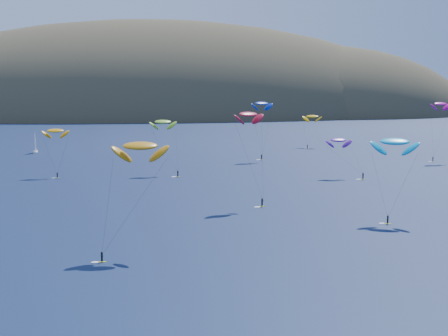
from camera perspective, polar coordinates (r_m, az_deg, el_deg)
name	(u,v)px	position (r m, az deg, el deg)	size (l,w,h in m)	color
ground	(334,332)	(76.86, 10.06, -14.54)	(2800.00, 2800.00, 0.00)	black
island	(178,125)	(633.60, -4.27, 3.96)	(730.00, 300.00, 210.00)	#3D3526
sailboat	(36,151)	(279.51, -16.85, 1.50)	(7.84, 6.78, 9.73)	silver
kitesurfer_1	(55,131)	(207.12, -15.16, 3.31)	(8.46, 9.28, 16.66)	yellow
kitesurfer_2	(140,146)	(110.51, -7.67, 2.01)	(12.38, 11.17, 20.88)	yellow
kitesurfer_3	(163,122)	(206.34, -5.61, 4.22)	(9.02, 13.04, 19.32)	yellow
kitesurfer_4	(262,103)	(244.51, 3.47, 5.91)	(10.07, 7.05, 24.42)	yellow
kitesurfer_5	(395,142)	(139.40, 15.34, 2.34)	(10.69, 10.25, 19.47)	yellow
kitesurfer_6	(339,140)	(200.02, 10.44, 2.52)	(10.57, 9.59, 13.93)	yellow
kitesurfer_8	(440,104)	(252.89, 19.18, 5.56)	(9.11, 5.64, 24.25)	yellow
kitesurfer_9	(249,115)	(151.75, 2.26, 4.91)	(8.90, 9.35, 24.11)	yellow
kitesurfer_11	(312,116)	(297.35, 8.05, 4.70)	(10.04, 12.97, 16.83)	yellow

